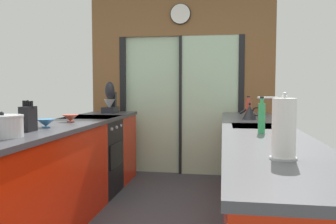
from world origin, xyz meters
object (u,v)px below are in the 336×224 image
object	(u,v)px
stand_mixer	(110,101)
soap_bottle_far	(248,109)
paper_towel_roll	(284,129)
mixing_bowl_mid	(46,123)
kettle	(250,112)
soap_bottle_near	(262,118)
mixing_bowl_far	(70,118)
oven_range	(93,156)
stock_pot	(2,126)
knife_block	(28,118)

from	to	relation	value
stand_mixer	soap_bottle_far	size ratio (longest dim) A/B	1.72
stand_mixer	paper_towel_roll	world-z (taller)	stand_mixer
mixing_bowl_mid	soap_bottle_far	distance (m)	2.17
mixing_bowl_mid	kettle	world-z (taller)	kettle
mixing_bowl_mid	soap_bottle_near	distance (m)	1.79
kettle	paper_towel_roll	world-z (taller)	paper_towel_roll
mixing_bowl_far	stand_mixer	world-z (taller)	stand_mixer
oven_range	soap_bottle_near	xyz separation A→B (m)	(1.80, -1.24, 0.58)
oven_range	stand_mixer	size ratio (longest dim) A/B	2.19
mixing_bowl_mid	stock_pot	bearing A→B (deg)	-90.00
soap_bottle_far	kettle	bearing A→B (deg)	-89.50
mixing_bowl_mid	stock_pot	size ratio (longest dim) A/B	0.57
stand_mixer	soap_bottle_near	size ratio (longest dim) A/B	1.53
soap_bottle_near	paper_towel_roll	size ratio (longest dim) A/B	0.86
oven_range	paper_towel_roll	distance (m)	2.90
oven_range	mixing_bowl_mid	size ratio (longest dim) A/B	5.80
mixing_bowl_far	knife_block	xyz separation A→B (m)	(-0.00, -0.76, 0.06)
soap_bottle_near	paper_towel_roll	world-z (taller)	paper_towel_roll
oven_range	mixing_bowl_mid	bearing A→B (deg)	-89.06
kettle	soap_bottle_near	bearing A→B (deg)	-90.09
stock_pot	knife_block	bearing A→B (deg)	90.00
stock_pot	paper_towel_roll	distance (m)	1.84
stand_mixer	kettle	xyz separation A→B (m)	(1.78, -0.70, -0.08)
soap_bottle_far	stock_pot	bearing A→B (deg)	-133.97
knife_block	mixing_bowl_far	bearing A→B (deg)	90.00
mixing_bowl_mid	kettle	bearing A→B (deg)	30.28
knife_block	stand_mixer	bearing A→B (deg)	90.00
knife_block	soap_bottle_near	bearing A→B (deg)	4.98
stand_mixer	paper_towel_roll	size ratio (longest dim) A/B	1.31
mixing_bowl_far	soap_bottle_far	size ratio (longest dim) A/B	0.67
oven_range	soap_bottle_near	distance (m)	2.26
stand_mixer	mixing_bowl_mid	bearing A→B (deg)	-90.00
oven_range	paper_towel_roll	size ratio (longest dim) A/B	2.87
stock_pot	kettle	xyz separation A→B (m)	(1.78, 1.64, 0.00)
mixing_bowl_mid	soap_bottle_far	xyz separation A→B (m)	(1.78, 1.25, 0.06)
mixing_bowl_far	kettle	xyz separation A→B (m)	(1.78, 0.55, 0.04)
stand_mixer	paper_towel_roll	distance (m)	3.32
stock_pot	paper_towel_roll	bearing A→B (deg)	-14.79
stock_pot	oven_range	bearing A→B (deg)	90.61
mixing_bowl_mid	mixing_bowl_far	distance (m)	0.49
stock_pot	soap_bottle_near	bearing A→B (deg)	15.11
stock_pot	kettle	distance (m)	2.42
knife_block	stand_mixer	size ratio (longest dim) A/B	0.58
soap_bottle_far	paper_towel_roll	world-z (taller)	paper_towel_roll
mixing_bowl_mid	soap_bottle_near	bearing A→B (deg)	-3.78
soap_bottle_near	soap_bottle_far	xyz separation A→B (m)	(0.00, 1.36, -0.01)
stock_pot	soap_bottle_near	distance (m)	1.84
oven_range	soap_bottle_far	xyz separation A→B (m)	(1.80, 0.13, 0.57)
mixing_bowl_far	stand_mixer	size ratio (longest dim) A/B	0.39
oven_range	soap_bottle_near	world-z (taller)	soap_bottle_near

